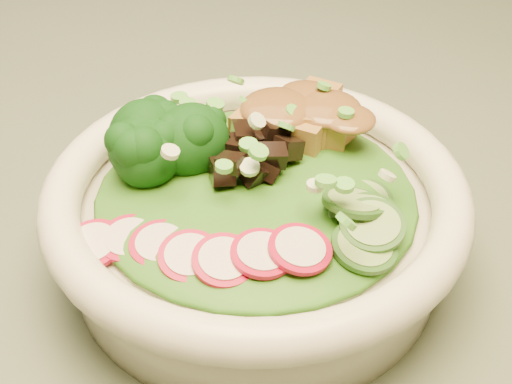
# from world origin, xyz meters

# --- Properties ---
(dining_table) EXTENTS (1.20, 0.80, 0.75)m
(dining_table) POSITION_xyz_m (0.00, 0.00, 0.64)
(dining_table) COLOR black
(dining_table) RESTS_ON ground
(salad_bowl) EXTENTS (0.25, 0.25, 0.07)m
(salad_bowl) POSITION_xyz_m (0.23, -0.05, 0.79)
(salad_bowl) COLOR white
(salad_bowl) RESTS_ON dining_table
(lettuce_bed) EXTENTS (0.19, 0.19, 0.02)m
(lettuce_bed) POSITION_xyz_m (0.23, -0.05, 0.81)
(lettuce_bed) COLOR #1A5D13
(lettuce_bed) RESTS_ON salad_bowl
(broccoli_florets) EXTENTS (0.09, 0.08, 0.04)m
(broccoli_florets) POSITION_xyz_m (0.17, -0.04, 0.82)
(broccoli_florets) COLOR black
(broccoli_florets) RESTS_ON salad_bowl
(radish_slices) EXTENTS (0.11, 0.06, 0.02)m
(radish_slices) POSITION_xyz_m (0.22, -0.11, 0.81)
(radish_slices) COLOR #A50C2F
(radish_slices) RESTS_ON salad_bowl
(cucumber_slices) EXTENTS (0.08, 0.08, 0.03)m
(cucumber_slices) POSITION_xyz_m (0.29, -0.07, 0.82)
(cucumber_slices) COLOR #85A95E
(cucumber_slices) RESTS_ON salad_bowl
(mushroom_heap) EXTENTS (0.08, 0.08, 0.04)m
(mushroom_heap) POSITION_xyz_m (0.23, -0.04, 0.82)
(mushroom_heap) COLOR black
(mushroom_heap) RESTS_ON salad_bowl
(tofu_cubes) EXTENTS (0.09, 0.07, 0.03)m
(tofu_cubes) POSITION_xyz_m (0.24, 0.00, 0.82)
(tofu_cubes) COLOR olive
(tofu_cubes) RESTS_ON salad_bowl
(peanut_sauce) EXTENTS (0.06, 0.05, 0.01)m
(peanut_sauce) POSITION_xyz_m (0.24, 0.00, 0.83)
(peanut_sauce) COLOR brown
(peanut_sauce) RESTS_ON tofu_cubes
(scallion_garnish) EXTENTS (0.18, 0.18, 0.02)m
(scallion_garnish) POSITION_xyz_m (0.23, -0.05, 0.83)
(scallion_garnish) COLOR #5EC043
(scallion_garnish) RESTS_ON salad_bowl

